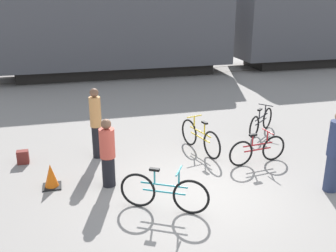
{
  "coord_description": "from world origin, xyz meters",
  "views": [
    {
      "loc": [
        -2.58,
        -7.07,
        4.15
      ],
      "look_at": [
        -0.33,
        1.39,
        1.1
      ],
      "focal_mm": 42.0,
      "sensor_mm": 36.0,
      "label": 1
    }
  ],
  "objects": [
    {
      "name": "freight_train",
      "position": [
        0.0,
        12.84,
        2.74
      ],
      "size": [
        36.26,
        3.13,
        5.28
      ],
      "color": "black",
      "rests_on": "ground_plane"
    },
    {
      "name": "traffic_cone",
      "position": [
        -3.07,
        1.12,
        0.25
      ],
      "size": [
        0.4,
        0.4,
        0.55
      ],
      "color": "black",
      "rests_on": "ground_plane"
    },
    {
      "name": "person_in_tan",
      "position": [
        -1.92,
        2.53,
        0.95
      ],
      "size": [
        0.29,
        0.29,
        1.84
      ],
      "rotation": [
        0.0,
        0.0,
        1.54
      ],
      "color": "black",
      "rests_on": "ground_plane"
    },
    {
      "name": "ground_plane",
      "position": [
        0.0,
        0.0,
        0.0
      ],
      "size": [
        80.0,
        80.0,
        0.0
      ],
      "primitive_type": "plane",
      "color": "gray"
    },
    {
      "name": "backpack",
      "position": [
        -3.78,
        2.61,
        0.17
      ],
      "size": [
        0.28,
        0.2,
        0.34
      ],
      "color": "maroon",
      "rests_on": "ground_plane"
    },
    {
      "name": "bicycle_black",
      "position": [
        3.05,
        3.1,
        0.36
      ],
      "size": [
        1.33,
        1.13,
        0.83
      ],
      "color": "black",
      "rests_on": "ground_plane"
    },
    {
      "name": "rail_near",
      "position": [
        0.0,
        12.12,
        0.01
      ],
      "size": [
        48.26,
        0.07,
        0.01
      ],
      "primitive_type": "cube",
      "color": "#4C4238",
      "rests_on": "ground_plane"
    },
    {
      "name": "bicycle_maroon",
      "position": [
        1.92,
        1.11,
        0.36
      ],
      "size": [
        1.62,
        0.46,
        0.83
      ],
      "color": "black",
      "rests_on": "ground_plane"
    },
    {
      "name": "bicycle_teal",
      "position": [
        -0.9,
        -0.45,
        0.39
      ],
      "size": [
        1.6,
        0.94,
        0.91
      ],
      "color": "black",
      "rests_on": "ground_plane"
    },
    {
      "name": "rail_far",
      "position": [
        0.0,
        13.56,
        0.01
      ],
      "size": [
        48.26,
        0.07,
        0.01
      ],
      "primitive_type": "cube",
      "color": "#4C4238",
      "rests_on": "ground_plane"
    },
    {
      "name": "bicycle_yellow",
      "position": [
        0.78,
        2.2,
        0.39
      ],
      "size": [
        0.56,
        1.8,
        0.93
      ],
      "color": "black",
      "rests_on": "ground_plane"
    },
    {
      "name": "person_in_red",
      "position": [
        -1.83,
        0.87,
        0.78
      ],
      "size": [
        0.34,
        0.34,
        1.56
      ],
      "rotation": [
        0.0,
        0.0,
        2.34
      ],
      "color": "black",
      "rests_on": "ground_plane"
    },
    {
      "name": "person_in_navy",
      "position": [
        2.8,
        -0.59,
        0.91
      ],
      "size": [
        0.35,
        0.35,
        1.81
      ],
      "rotation": [
        0.0,
        0.0,
        4.69
      ],
      "color": "#283351",
      "rests_on": "ground_plane"
    }
  ]
}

